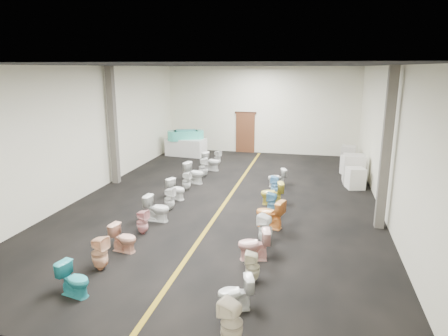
{
  "coord_description": "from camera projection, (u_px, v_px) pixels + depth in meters",
  "views": [
    {
      "loc": [
        2.83,
        -12.88,
        4.43
      ],
      "look_at": [
        -0.37,
        1.0,
        0.84
      ],
      "focal_mm": 32.0,
      "sensor_mm": 36.0,
      "label": 1
    }
  ],
  "objects": [
    {
      "name": "floor",
      "position": [
        228.0,
        199.0,
        13.87
      ],
      "size": [
        16.0,
        16.0,
        0.0
      ],
      "primitive_type": "plane",
      "color": "black",
      "rests_on": "ground"
    },
    {
      "name": "ceiling",
      "position": [
        228.0,
        65.0,
        12.77
      ],
      "size": [
        16.0,
        16.0,
        0.0
      ],
      "primitive_type": "plane",
      "rotation": [
        3.14,
        0.0,
        0.0
      ],
      "color": "black",
      "rests_on": "ground"
    },
    {
      "name": "wall_back",
      "position": [
        261.0,
        110.0,
        20.88
      ],
      "size": [
        10.0,
        0.0,
        10.0
      ],
      "primitive_type": "plane",
      "rotation": [
        1.57,
        0.0,
        0.0
      ],
      "color": "beige",
      "rests_on": "ground"
    },
    {
      "name": "wall_front",
      "position": [
        109.0,
        223.0,
        5.76
      ],
      "size": [
        10.0,
        0.0,
        10.0
      ],
      "primitive_type": "plane",
      "rotation": [
        -1.57,
        0.0,
        0.0
      ],
      "color": "beige",
      "rests_on": "ground"
    },
    {
      "name": "wall_left",
      "position": [
        93.0,
        130.0,
        14.41
      ],
      "size": [
        0.0,
        16.0,
        16.0
      ],
      "primitive_type": "plane",
      "rotation": [
        1.57,
        0.0,
        1.57
      ],
      "color": "beige",
      "rests_on": "ground"
    },
    {
      "name": "wall_right",
      "position": [
        387.0,
        141.0,
        12.23
      ],
      "size": [
        0.0,
        16.0,
        16.0
      ],
      "primitive_type": "plane",
      "rotation": [
        1.57,
        0.0,
        -1.57
      ],
      "color": "beige",
      "rests_on": "ground"
    },
    {
      "name": "aisle_stripe",
      "position": [
        228.0,
        199.0,
        13.87
      ],
      "size": [
        0.12,
        15.6,
        0.01
      ],
      "primitive_type": "cube",
      "color": "olive",
      "rests_on": "floor"
    },
    {
      "name": "back_door",
      "position": [
        245.0,
        133.0,
        21.29
      ],
      "size": [
        1.0,
        0.1,
        2.1
      ],
      "primitive_type": "cube",
      "color": "#562D19",
      "rests_on": "floor"
    },
    {
      "name": "door_frame",
      "position": [
        246.0,
        113.0,
        21.04
      ],
      "size": [
        1.15,
        0.08,
        0.1
      ],
      "primitive_type": "cube",
      "color": "#331C11",
      "rests_on": "back_door"
    },
    {
      "name": "column_left",
      "position": [
        113.0,
        126.0,
        15.3
      ],
      "size": [
        0.25,
        0.25,
        4.5
      ],
      "primitive_type": "cube",
      "color": "#59544C",
      "rests_on": "floor"
    },
    {
      "name": "column_right",
      "position": [
        386.0,
        150.0,
        10.87
      ],
      "size": [
        0.25,
        0.25,
        4.5
      ],
      "primitive_type": "cube",
      "color": "#59544C",
      "rests_on": "floor"
    },
    {
      "name": "display_table",
      "position": [
        186.0,
        147.0,
        20.62
      ],
      "size": [
        2.07,
        1.22,
        0.87
      ],
      "primitive_type": "cube",
      "rotation": [
        0.0,
        0.0,
        -0.12
      ],
      "color": "white",
      "rests_on": "floor"
    },
    {
      "name": "bathtub",
      "position": [
        186.0,
        135.0,
        20.47
      ],
      "size": [
        1.76,
        1.13,
        0.55
      ],
      "rotation": [
        0.0,
        0.0,
        0.4
      ],
      "color": "#46CAB2",
      "rests_on": "display_table"
    },
    {
      "name": "appliance_crate_a",
      "position": [
        355.0,
        178.0,
        14.99
      ],
      "size": [
        0.75,
        0.75,
        0.79
      ],
      "primitive_type": "cube",
      "rotation": [
        0.0,
        0.0,
        0.26
      ],
      "color": "white",
      "rests_on": "floor"
    },
    {
      "name": "appliance_crate_b",
      "position": [
        354.0,
        169.0,
        15.74
      ],
      "size": [
        0.82,
        0.82,
        1.11
      ],
      "primitive_type": "cube",
      "rotation": [
        0.0,
        0.0,
        0.01
      ],
      "color": "silver",
      "rests_on": "floor"
    },
    {
      "name": "appliance_crate_c",
      "position": [
        351.0,
        166.0,
        16.87
      ],
      "size": [
        0.91,
        0.91,
        0.81
      ],
      "primitive_type": "cube",
      "rotation": [
        0.0,
        0.0,
        0.33
      ],
      "color": "silver",
      "rests_on": "floor"
    },
    {
      "name": "appliance_crate_d",
      "position": [
        348.0,
        156.0,
        18.57
      ],
      "size": [
        0.72,
        0.72,
        0.91
      ],
      "primitive_type": "cube",
      "rotation": [
        0.0,
        0.0,
        -0.15
      ],
      "color": "beige",
      "rests_on": "floor"
    },
    {
      "name": "toilet_left_0",
      "position": [
        74.0,
        280.0,
        7.91
      ],
      "size": [
        0.75,
        0.52,
        0.69
      ],
      "primitive_type": "imported",
      "rotation": [
        0.0,
        0.0,
        1.35
      ],
      "color": "teal",
      "rests_on": "floor"
    },
    {
      "name": "toilet_left_1",
      "position": [
        100.0,
        253.0,
        8.93
      ],
      "size": [
        0.42,
        0.41,
        0.79
      ],
      "primitive_type": "imported",
      "rotation": [
        0.0,
        0.0,
        1.42
      ],
      "color": "#F6BC94",
      "rests_on": "floor"
    },
    {
      "name": "toilet_left_2",
      "position": [
        124.0,
        238.0,
        9.84
      ],
      "size": [
        0.73,
        0.49,
        0.69
      ],
      "primitive_type": "imported",
      "rotation": [
        0.0,
        0.0,
        1.42
      ],
      "color": "#EEAE93",
      "rests_on": "floor"
    },
    {
      "name": "toilet_left_3",
      "position": [
        142.0,
        222.0,
        10.87
      ],
      "size": [
        0.36,
        0.36,
        0.69
      ],
      "primitive_type": "imported",
      "rotation": [
        0.0,
        0.0,
        1.41
      ],
      "color": "pink",
      "rests_on": "floor"
    },
    {
      "name": "toilet_left_4",
      "position": [
        157.0,
        208.0,
        11.8
      ],
      "size": [
        0.79,
        0.49,
        0.77
      ],
      "primitive_type": "imported",
      "rotation": [
        0.0,
        0.0,
        1.5
      ],
      "color": "white",
      "rests_on": "floor"
    },
    {
      "name": "toilet_left_5",
      "position": [
        169.0,
        199.0,
        12.74
      ],
      "size": [
        0.37,
        0.37,
        0.73
      ],
      "primitive_type": "imported",
      "rotation": [
        0.0,
        0.0,
        1.45
      ],
      "color": "white",
      "rests_on": "floor"
    },
    {
      "name": "toilet_left_6",
      "position": [
        177.0,
        189.0,
        13.78
      ],
      "size": [
        0.79,
        0.63,
        0.7
      ],
      "primitive_type": "imported",
      "rotation": [
        0.0,
        0.0,
        1.16
      ],
      "color": "white",
      "rests_on": "floor"
    },
    {
      "name": "toilet_left_7",
      "position": [
        186.0,
        181.0,
        14.76
      ],
      "size": [
        0.35,
        0.35,
        0.71
      ],
      "primitive_type": "imported",
      "rotation": [
        0.0,
        0.0,
        1.48
      ],
      "color": "white",
      "rests_on": "floor"
    },
    {
      "name": "toilet_left_8",
      "position": [
        194.0,
        173.0,
        15.67
      ],
      "size": [
        0.89,
        0.64,
        0.82
      ],
      "primitive_type": "imported",
      "rotation": [
        0.0,
        0.0,
        1.32
      ],
      "color": "white",
      "rests_on": "floor"
    },
    {
      "name": "toilet_left_9",
      "position": [
        203.0,
        167.0,
        16.58
      ],
      "size": [
        0.48,
        0.48,
        0.82
      ],
      "primitive_type": "imported",
      "rotation": [
        0.0,
        0.0,
        1.93
      ],
      "color": "silver",
      "rests_on": "floor"
    },
    {
      "name": "toilet_left_10",
      "position": [
        212.0,
        161.0,
        17.66
      ],
      "size": [
        0.87,
        0.62,
        0.8
      ],
      "primitive_type": "imported",
      "rotation": [
        0.0,
        0.0,
        1.34
      ],
      "color": "silver",
      "rests_on": "floor"
    },
    {
      "name": "toilet_left_11",
      "position": [
        217.0,
        158.0,
        18.57
      ],
      "size": [
        0.42,
        0.41,
        0.7
      ],
      "primitive_type": "imported",
      "rotation": [
        0.0,
        0.0,
        1.19
      ],
      "color": "silver",
      "rests_on": "floor"
    },
    {
      "name": "toilet_right_0",
      "position": [
        232.0,
        323.0,
        6.46
      ],
      "size": [
        0.48,
        0.48,
        0.82
      ],
      "primitive_type": "imported",
      "rotation": [
        0.0,
        0.0,
        -1.94
      ],
      "color": "beige",
      "rests_on": "floor"
    },
    {
      "name": "toilet_right_1",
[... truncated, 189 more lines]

